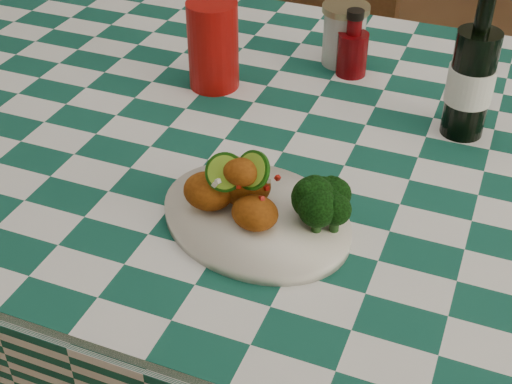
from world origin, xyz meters
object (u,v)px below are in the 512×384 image
at_px(fried_chicken_pile, 244,185).
at_px(beer_bottle, 474,64).
at_px(plate, 256,218).
at_px(mason_jar, 344,35).
at_px(ketchup_bottle, 353,43).
at_px(wooden_chair_left, 289,74).
at_px(red_tumbler, 213,45).
at_px(dining_table, 289,298).

bearing_deg(fried_chicken_pile, beer_bottle, 54.74).
height_order(plate, mason_jar, mason_jar).
bearing_deg(plate, ketchup_bottle, 89.86).
bearing_deg(wooden_chair_left, ketchup_bottle, -54.50).
bearing_deg(mason_jar, beer_bottle, -33.79).
relative_size(fried_chicken_pile, red_tumbler, 0.85).
bearing_deg(fried_chicken_pile, red_tumbler, 120.42).
bearing_deg(fried_chicken_pile, mason_jar, 90.99).
height_order(ketchup_bottle, beer_bottle, beer_bottle).
bearing_deg(fried_chicken_pile, ketchup_bottle, 87.74).
height_order(red_tumbler, ketchup_bottle, red_tumbler).
height_order(dining_table, ketchup_bottle, ketchup_bottle).
xyz_separation_m(ketchup_bottle, mason_jar, (-0.03, 0.04, -0.00)).
height_order(plate, red_tumbler, red_tumbler).
distance_m(plate, wooden_chair_left, 1.04).
bearing_deg(beer_bottle, fried_chicken_pile, -125.26).
bearing_deg(mason_jar, fried_chicken_pile, -89.01).
bearing_deg(fried_chicken_pile, dining_table, 92.03).
xyz_separation_m(ketchup_bottle, wooden_chair_left, (-0.29, 0.48, -0.35)).
height_order(dining_table, red_tumbler, red_tumbler).
distance_m(fried_chicken_pile, mason_jar, 0.52).
height_order(plate, beer_bottle, beer_bottle).
xyz_separation_m(plate, mason_jar, (-0.03, 0.52, 0.05)).
bearing_deg(red_tumbler, beer_bottle, 0.52).
relative_size(dining_table, red_tumbler, 10.41).
distance_m(dining_table, wooden_chair_left, 0.76).
relative_size(dining_table, beer_bottle, 6.65).
bearing_deg(dining_table, red_tumbler, 153.32).
distance_m(dining_table, mason_jar, 0.53).
distance_m(red_tumbler, wooden_chair_left, 0.72).
bearing_deg(plate, red_tumbler, 122.57).
distance_m(plate, ketchup_bottle, 0.49).
bearing_deg(wooden_chair_left, beer_bottle, -45.31).
xyz_separation_m(beer_bottle, wooden_chair_left, (-0.51, 0.61, -0.41)).
bearing_deg(mason_jar, wooden_chair_left, 120.41).
xyz_separation_m(dining_table, fried_chicken_pile, (0.01, -0.25, 0.45)).
bearing_deg(mason_jar, red_tumbler, -137.84).
bearing_deg(beer_bottle, wooden_chair_left, 130.10).
height_order(beer_bottle, wooden_chair_left, beer_bottle).
height_order(dining_table, mason_jar, mason_jar).
relative_size(plate, mason_jar, 2.43).
xyz_separation_m(fried_chicken_pile, ketchup_bottle, (0.02, 0.48, 0.00)).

